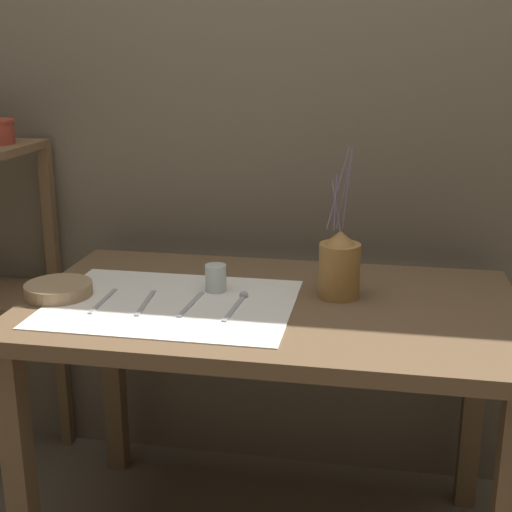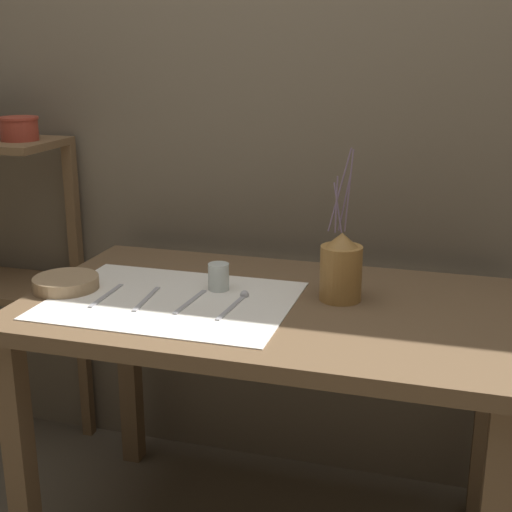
% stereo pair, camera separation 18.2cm
% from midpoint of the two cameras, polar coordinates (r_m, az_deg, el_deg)
% --- Properties ---
extents(stone_wall_back, '(7.00, 0.06, 2.40)m').
position_cam_midpoint_polar(stone_wall_back, '(2.22, 0.88, 11.46)').
color(stone_wall_back, '#6B5E4C').
rests_on(stone_wall_back, ground_plane).
extents(wooden_table, '(1.27, 0.75, 0.76)m').
position_cam_midpoint_polar(wooden_table, '(1.89, -1.65, -6.52)').
color(wooden_table, brown).
rests_on(wooden_table, ground_plane).
extents(linen_cloth, '(0.63, 0.47, 0.00)m').
position_cam_midpoint_polar(linen_cloth, '(1.86, -9.62, -3.80)').
color(linen_cloth, white).
rests_on(linen_cloth, wooden_table).
extents(pitcher_with_flowers, '(0.11, 0.11, 0.40)m').
position_cam_midpoint_polar(pitcher_with_flowers, '(1.86, 3.92, -0.85)').
color(pitcher_with_flowers, olive).
rests_on(pitcher_with_flowers, wooden_table).
extents(wooden_bowl, '(0.18, 0.18, 0.04)m').
position_cam_midpoint_polar(wooden_bowl, '(1.98, -18.10, -2.63)').
color(wooden_bowl, '#9E7F5B').
rests_on(wooden_bowl, wooden_table).
extents(glass_tumbler_near, '(0.06, 0.06, 0.07)m').
position_cam_midpoint_polar(glass_tumbler_near, '(1.92, -5.97, -1.80)').
color(glass_tumbler_near, silver).
rests_on(glass_tumbler_near, wooden_table).
extents(knife_center, '(0.02, 0.18, 0.00)m').
position_cam_midpoint_polar(knife_center, '(1.90, -14.85, -3.54)').
color(knife_center, '#A8A8AD').
rests_on(knife_center, wooden_table).
extents(fork_outer, '(0.03, 0.18, 0.00)m').
position_cam_midpoint_polar(fork_outer, '(1.86, -11.62, -3.74)').
color(fork_outer, '#A8A8AD').
rests_on(fork_outer, wooden_table).
extents(fork_inner, '(0.02, 0.18, 0.00)m').
position_cam_midpoint_polar(fork_inner, '(1.83, -8.08, -3.88)').
color(fork_inner, '#A8A8AD').
rests_on(fork_inner, wooden_table).
extents(spoon_inner, '(0.03, 0.20, 0.02)m').
position_cam_midpoint_polar(spoon_inner, '(1.84, -4.11, -3.59)').
color(spoon_inner, '#A8A8AD').
rests_on(spoon_inner, wooden_table).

